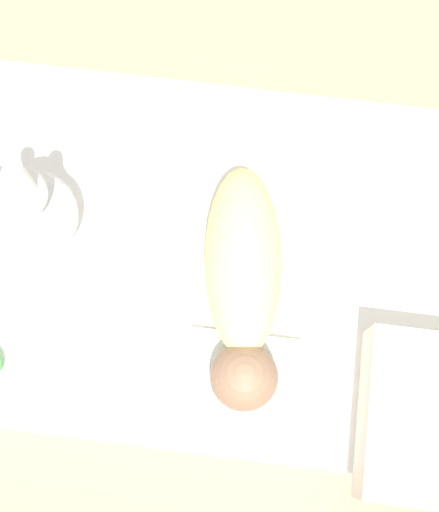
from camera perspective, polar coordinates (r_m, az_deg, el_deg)
ground_plane at (r=1.61m, az=-1.66°, el=-1.17°), size 12.00×12.00×0.00m
bed_mattress at (r=1.55m, az=-1.73°, el=-0.59°), size 1.46×0.79×0.14m
burp_cloth at (r=1.43m, az=1.90°, el=-9.23°), size 0.22×0.15×0.02m
swaddled_baby at (r=1.39m, az=1.93°, el=-2.18°), size 0.20×0.49×0.15m
bunny_plush at (r=1.43m, az=-14.93°, el=3.65°), size 0.17×0.17×0.35m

